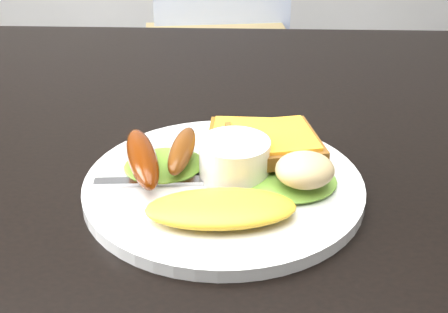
{
  "coord_description": "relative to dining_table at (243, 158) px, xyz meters",
  "views": [
    {
      "loc": [
        0.0,
        -0.59,
        1.06
      ],
      "look_at": [
        -0.02,
        -0.09,
        0.78
      ],
      "focal_mm": 50.0,
      "sensor_mm": 36.0,
      "label": 1
    }
  ],
  "objects": [
    {
      "name": "fork",
      "position": [
        -0.06,
        -0.11,
        0.03
      ],
      "size": [
        0.15,
        0.02,
        0.0
      ],
      "primitive_type": "cube",
      "rotation": [
        0.0,
        0.0,
        0.07
      ],
      "color": "#ADAFB7",
      "rests_on": "plate"
    },
    {
      "name": "lettuce_left",
      "position": [
        -0.07,
        -0.08,
        0.04
      ],
      "size": [
        0.1,
        0.09,
        0.01
      ],
      "primitive_type": "ellipsoid",
      "rotation": [
        0.0,
        0.0,
        0.38
      ],
      "color": "#47881A",
      "rests_on": "plate"
    },
    {
      "name": "lettuce_right",
      "position": [
        0.04,
        -0.11,
        0.04
      ],
      "size": [
        0.1,
        0.09,
        0.01
      ],
      "primitive_type": "ellipsoid",
      "rotation": [
        0.0,
        0.0,
        0.19
      ],
      "color": "olive",
      "rests_on": "plate"
    },
    {
      "name": "sausage_a",
      "position": [
        -0.09,
        -0.1,
        0.05
      ],
      "size": [
        0.06,
        0.11,
        0.03
      ],
      "primitive_type": "ellipsoid",
      "rotation": [
        0.0,
        0.0,
        0.29
      ],
      "color": "#621D04",
      "rests_on": "lettuce_left"
    },
    {
      "name": "toast_a",
      "position": [
        0.01,
        -0.04,
        0.04
      ],
      "size": [
        0.09,
        0.09,
        0.01
      ],
      "primitive_type": "cube",
      "rotation": [
        0.0,
        0.0,
        -0.03
      ],
      "color": "brown",
      "rests_on": "plate"
    },
    {
      "name": "ramekin",
      "position": [
        -0.01,
        -0.09,
        0.05
      ],
      "size": [
        0.08,
        0.08,
        0.04
      ],
      "primitive_type": "cylinder",
      "rotation": [
        0.0,
        0.0,
        0.23
      ],
      "color": "white",
      "rests_on": "plate"
    },
    {
      "name": "dining_table",
      "position": [
        0.0,
        0.0,
        0.0
      ],
      "size": [
        1.2,
        0.8,
        0.04
      ],
      "primitive_type": "cube",
      "color": "black",
      "rests_on": "ground"
    },
    {
      "name": "plate",
      "position": [
        -0.02,
        -0.1,
        0.03
      ],
      "size": [
        0.26,
        0.26,
        0.01
      ],
      "primitive_type": "cylinder",
      "color": "white",
      "rests_on": "dining_table"
    },
    {
      "name": "potato_salad",
      "position": [
        0.05,
        -0.12,
        0.06
      ],
      "size": [
        0.06,
        0.06,
        0.03
      ],
      "primitive_type": "ellipsoid",
      "rotation": [
        0.0,
        0.0,
        0.26
      ],
      "color": "beige",
      "rests_on": "lettuce_right"
    },
    {
      "name": "person",
      "position": [
        0.32,
        0.71,
        -0.01
      ],
      "size": [
        0.58,
        0.45,
        1.44
      ],
      "primitive_type": "imported",
      "rotation": [
        0.0,
        0.0,
        2.91
      ],
      "color": "navy",
      "rests_on": "ground"
    },
    {
      "name": "sausage_b",
      "position": [
        -0.06,
        -0.08,
        0.05
      ],
      "size": [
        0.03,
        0.09,
        0.02
      ],
      "primitive_type": "ellipsoid",
      "rotation": [
        0.0,
        0.0,
        -0.09
      ],
      "color": "#69320F",
      "rests_on": "lettuce_left"
    },
    {
      "name": "dining_chair",
      "position": [
        -0.07,
        1.15,
        -0.28
      ],
      "size": [
        0.48,
        0.48,
        0.05
      ],
      "primitive_type": "cube",
      "rotation": [
        0.0,
        0.0,
        0.13
      ],
      "color": "tan",
      "rests_on": "ground"
    },
    {
      "name": "omelette",
      "position": [
        -0.02,
        -0.16,
        0.04
      ],
      "size": [
        0.13,
        0.07,
        0.02
      ],
      "primitive_type": "ellipsoid",
      "rotation": [
        0.0,
        0.0,
        0.09
      ],
      "color": "yellow",
      "rests_on": "plate"
    },
    {
      "name": "toast_b",
      "position": [
        0.03,
        -0.06,
        0.05
      ],
      "size": [
        0.1,
        0.1,
        0.01
      ],
      "primitive_type": "cube",
      "rotation": [
        0.0,
        0.0,
        0.22
      ],
      "color": "brown",
      "rests_on": "toast_a"
    }
  ]
}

